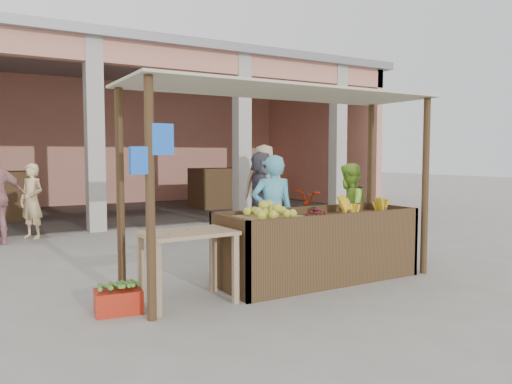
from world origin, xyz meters
TOP-DOWN VIEW (x-y plane):
  - ground at (0.00, 0.00)m, footprint 60.00×60.00m
  - market_building at (0.05, 8.93)m, footprint 14.40×6.40m
  - fruit_stall at (0.50, 0.00)m, footprint 2.60×0.95m
  - stall_awning at (-0.01, 0.06)m, footprint 4.09×1.35m
  - banana_heap at (1.21, -0.06)m, footprint 0.98×0.53m
  - melon_tray at (-0.19, 0.03)m, footprint 0.75×0.65m
  - berry_heap at (0.46, -0.03)m, footprint 0.39×0.32m
  - side_table at (-1.33, -0.10)m, footprint 1.00×0.69m
  - papaya_pile at (-1.33, -0.10)m, footprint 0.69×0.39m
  - red_crate at (-2.07, -0.06)m, footprint 0.50×0.39m
  - plantain_bundle at (-2.07, -0.06)m, footprint 0.34×0.24m
  - produce_sacks at (2.93, 5.37)m, footprint 0.78×0.48m
  - vendor_blue at (0.31, 0.78)m, footprint 0.76×0.66m
  - vendor_green at (1.82, 0.93)m, footprint 0.86×0.74m
  - motorcycle at (1.49, 2.17)m, footprint 0.87×1.97m
  - shopper_c at (2.45, 4.51)m, footprint 1.17×1.08m
  - shopper_d at (2.24, 4.30)m, footprint 1.06×1.75m
  - shopper_e at (-2.27, 5.30)m, footprint 0.67×0.70m

SIDE VIEW (x-z plane):
  - ground at x=0.00m, z-range 0.00..0.00m
  - red_crate at x=-2.07m, z-range 0.00..0.24m
  - plantain_bundle at x=-2.07m, z-range 0.24..0.31m
  - produce_sacks at x=2.93m, z-range 0.00..0.59m
  - fruit_stall at x=0.50m, z-range 0.00..0.80m
  - motorcycle at x=1.49m, z-range 0.00..1.00m
  - side_table at x=-1.33m, z-range 0.25..1.04m
  - shopper_e at x=-2.27m, z-range 0.00..1.51m
  - vendor_green at x=1.82m, z-range 0.00..1.55m
  - vendor_blue at x=0.31m, z-range 0.00..1.71m
  - berry_heap at x=0.46m, z-range 0.80..0.93m
  - papaya_pile at x=-1.33m, z-range 0.78..0.98m
  - shopper_d at x=2.24m, z-range 0.00..1.77m
  - banana_heap at x=1.21m, z-range 0.80..0.98m
  - melon_tray at x=-0.19m, z-range 0.79..0.99m
  - shopper_c at x=2.45m, z-range 0.00..2.03m
  - stall_awning at x=-0.01m, z-range 0.78..3.17m
  - market_building at x=0.05m, z-range 0.60..4.80m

